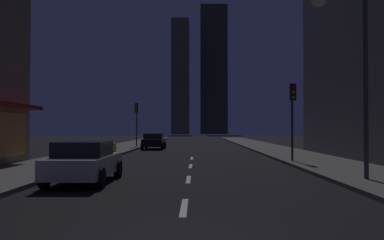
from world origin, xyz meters
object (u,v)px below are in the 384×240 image
at_px(fire_hydrant_far_left, 115,148).
at_px(car_parked_near, 85,162).
at_px(traffic_light_near_right, 293,104).
at_px(street_lamp_right, 342,38).
at_px(car_parked_far, 154,141).
at_px(traffic_light_far_left, 136,115).

bearing_deg(fire_hydrant_far_left, car_parked_near, -81.90).
relative_size(car_parked_near, fire_hydrant_far_left, 6.48).
relative_size(fire_hydrant_far_left, traffic_light_near_right, 0.16).
bearing_deg(fire_hydrant_far_left, street_lamp_right, -54.94).
bearing_deg(car_parked_near, car_parked_far, 90.00).
bearing_deg(car_parked_far, traffic_light_near_right, -58.26).
bearing_deg(street_lamp_right, car_parked_far, 111.90).
xyz_separation_m(car_parked_near, street_lamp_right, (8.98, 0.08, 4.33)).
bearing_deg(fire_hydrant_far_left, car_parked_far, 69.83).
height_order(car_parked_near, traffic_light_near_right, traffic_light_near_right).
height_order(car_parked_near, fire_hydrant_far_left, car_parked_near).
distance_m(traffic_light_near_right, street_lamp_right, 7.85).
height_order(car_parked_near, street_lamp_right, street_lamp_right).
bearing_deg(car_parked_far, car_parked_near, -90.00).
distance_m(fire_hydrant_far_left, traffic_light_far_left, 8.73).
relative_size(traffic_light_near_right, traffic_light_far_left, 1.00).
bearing_deg(car_parked_far, fire_hydrant_far_left, -110.17).
relative_size(car_parked_far, traffic_light_far_left, 1.01).
bearing_deg(fire_hydrant_far_left, traffic_light_near_right, -36.55).
distance_m(car_parked_near, car_parked_far, 22.41).
relative_size(car_parked_near, car_parked_far, 1.00).
xyz_separation_m(car_parked_near, car_parked_far, (0.00, 22.41, 0.00)).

